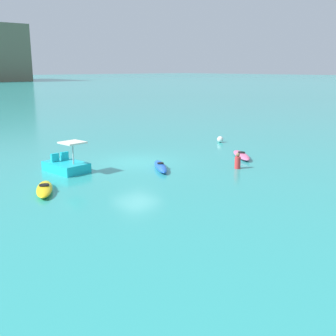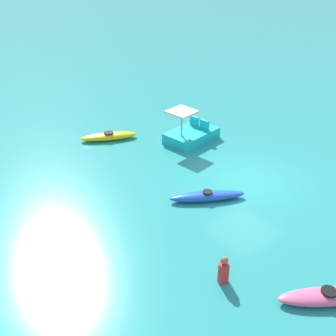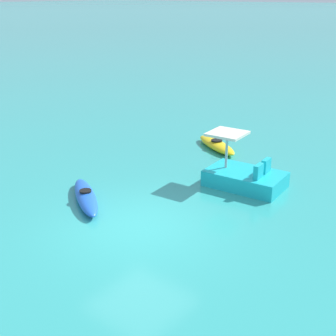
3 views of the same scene
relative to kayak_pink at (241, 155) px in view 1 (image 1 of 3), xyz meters
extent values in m
plane|color=teal|center=(-5.49, 3.39, -0.16)|extent=(600.00, 600.00, 0.00)
ellipsoid|color=pink|center=(0.00, 0.00, 0.00)|extent=(2.21, 2.62, 0.32)
cylinder|color=black|center=(0.00, 0.00, 0.18)|extent=(0.61, 0.61, 0.05)
ellipsoid|color=yellow|center=(-12.24, 1.41, 0.00)|extent=(1.87, 2.61, 0.32)
cylinder|color=black|center=(-12.24, 1.41, 0.18)|extent=(0.59, 0.59, 0.05)
ellipsoid|color=blue|center=(-5.61, 1.14, 0.00)|extent=(2.00, 2.62, 0.32)
cylinder|color=black|center=(-5.61, 1.14, 0.18)|extent=(0.49, 0.49, 0.05)
cube|color=#19B7C6|center=(-9.60, 4.22, 0.09)|extent=(1.71, 2.52, 0.50)
cube|color=#19B7C6|center=(-9.35, 4.79, 0.56)|extent=(0.45, 0.20, 0.44)
cube|color=#19B7C6|center=(-9.94, 4.74, 0.56)|extent=(0.45, 0.20, 0.44)
cylinder|color=#B2B2B7|center=(-9.54, 3.52, 0.89)|extent=(0.08, 0.08, 1.10)
cube|color=silver|center=(-9.54, 3.52, 1.48)|extent=(1.19, 1.19, 0.08)
sphere|color=white|center=(3.19, 4.40, 0.07)|extent=(0.46, 0.46, 0.46)
cylinder|color=red|center=(-2.37, -1.56, 0.16)|extent=(0.43, 0.43, 0.65)
sphere|color=#8C6647|center=(-2.37, -1.56, 0.61)|extent=(0.22, 0.22, 0.22)
camera|label=1|loc=(-20.11, -15.20, 5.20)|focal=44.32mm
camera|label=2|loc=(3.70, -9.03, 8.86)|focal=47.70mm
camera|label=3|loc=(2.66, 10.92, 5.64)|focal=49.77mm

